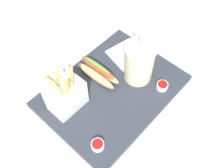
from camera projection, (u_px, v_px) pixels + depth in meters
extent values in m
cube|color=silver|center=(112.00, 94.00, 0.88)|extent=(2.40, 2.40, 0.02)
cube|color=#2D333D|center=(112.00, 91.00, 0.86)|extent=(0.44, 0.33, 0.02)
cylinder|color=beige|center=(139.00, 64.00, 0.83)|extent=(0.09, 0.09, 0.13)
cylinder|color=white|center=(141.00, 49.00, 0.78)|extent=(0.10, 0.10, 0.01)
cylinder|color=white|center=(141.00, 39.00, 0.73)|extent=(0.02, 0.01, 0.10)
cube|color=white|center=(66.00, 96.00, 0.78)|extent=(0.11, 0.07, 0.10)
cube|color=#E5C660|center=(55.00, 87.00, 0.71)|extent=(0.03, 0.04, 0.09)
cube|color=#E5C660|center=(55.00, 81.00, 0.73)|extent=(0.03, 0.03, 0.06)
cube|color=#E5C660|center=(72.00, 87.00, 0.75)|extent=(0.01, 0.01, 0.06)
cube|color=#E5C660|center=(70.00, 84.00, 0.73)|extent=(0.04, 0.02, 0.09)
cube|color=#E5C660|center=(66.00, 92.00, 0.73)|extent=(0.01, 0.02, 0.07)
cube|color=#E5C660|center=(71.00, 81.00, 0.73)|extent=(0.03, 0.02, 0.09)
cube|color=#E5C660|center=(60.00, 80.00, 0.75)|extent=(0.02, 0.03, 0.07)
cube|color=#E5C660|center=(67.00, 90.00, 0.72)|extent=(0.02, 0.02, 0.06)
ellipsoid|color=#DBB775|center=(96.00, 76.00, 0.86)|extent=(0.03, 0.15, 0.04)
ellipsoid|color=#DBB775|center=(101.00, 71.00, 0.87)|extent=(0.03, 0.15, 0.04)
ellipsoid|color=#994728|center=(98.00, 68.00, 0.84)|extent=(0.03, 0.14, 0.02)
ellipsoid|color=#6B9E33|center=(98.00, 65.00, 0.83)|extent=(0.02, 0.11, 0.01)
cylinder|color=white|center=(98.00, 145.00, 0.74)|extent=(0.04, 0.04, 0.02)
cylinder|color=#B2140F|center=(98.00, 144.00, 0.73)|extent=(0.03, 0.03, 0.01)
cylinder|color=white|center=(162.00, 86.00, 0.85)|extent=(0.04, 0.04, 0.02)
cylinder|color=#B2140F|center=(163.00, 85.00, 0.85)|extent=(0.03, 0.03, 0.01)
cube|color=white|center=(127.00, 54.00, 0.94)|extent=(0.13, 0.13, 0.01)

